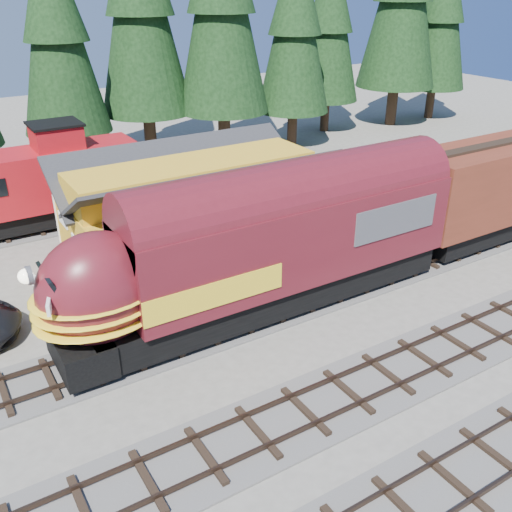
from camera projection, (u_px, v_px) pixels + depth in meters
ground at (325, 359)px, 21.08m from camera, size 120.00×120.00×0.00m
track_siding at (433, 255)px, 28.83m from camera, size 68.00×3.20×0.33m
depot at (195, 199)px, 27.79m from camera, size 12.80×7.00×5.30m
conifer_backdrop at (198, 19)px, 39.21m from camera, size 79.85×21.27×17.20m
locomotive at (254, 255)px, 22.59m from camera, size 17.76×3.53×4.83m
caboose at (45, 182)px, 31.09m from camera, size 10.23×2.97×5.32m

